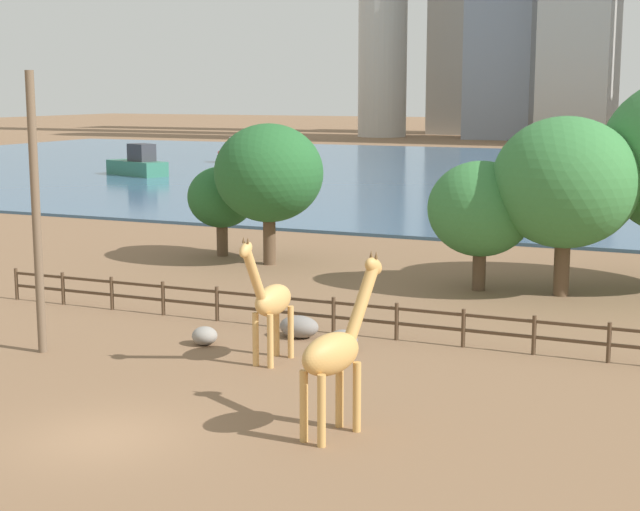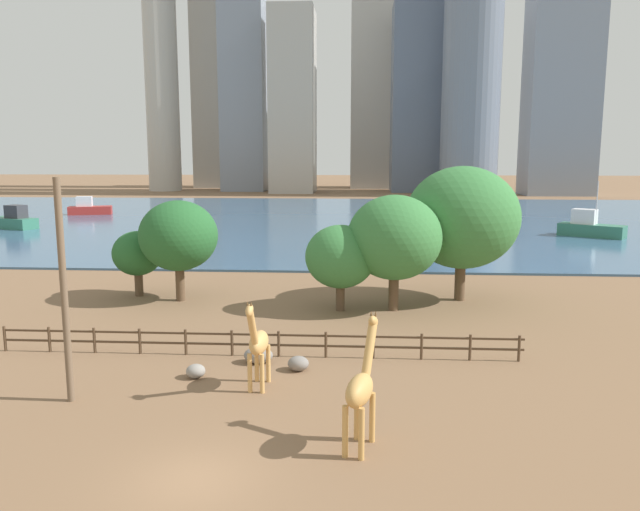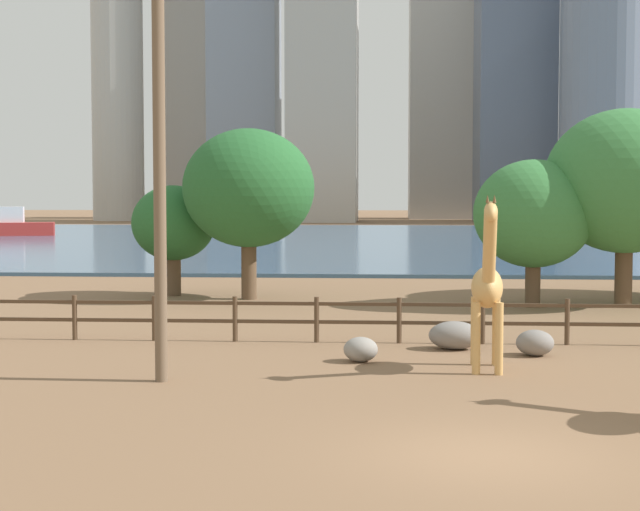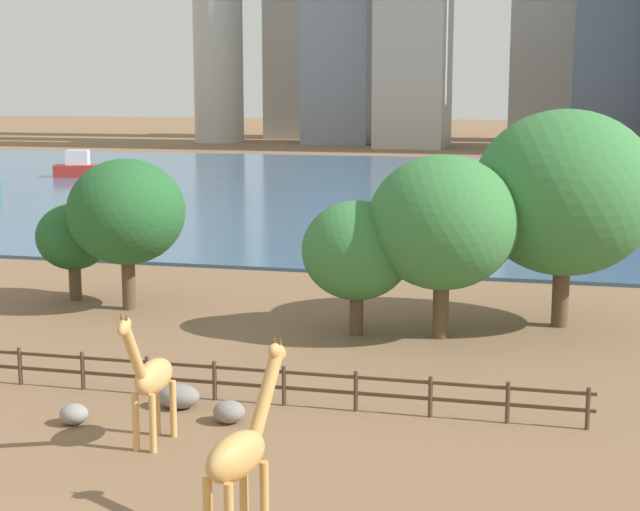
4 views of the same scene
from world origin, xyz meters
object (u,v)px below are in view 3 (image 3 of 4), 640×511
object	(u,v)px
boulder_near_fence	(535,343)
tree_center_broad	(534,214)
giraffe_tall	(487,288)
boulder_small	(361,349)
boat_tug	(18,226)
utility_pole	(160,179)
boulder_by_pole	(455,335)
tree_right_tall	(174,224)
tree_left_small	(625,182)
tree_left_large	(249,189)

from	to	relation	value
boulder_near_fence	tree_center_broad	xyz separation A→B (m)	(1.59, 11.40, 3.16)
giraffe_tall	boulder_small	bearing A→B (deg)	-106.38
boulder_near_fence	boat_tug	world-z (taller)	boat_tug
utility_pole	boulder_near_fence	world-z (taller)	utility_pole
boulder_by_pole	tree_center_broad	world-z (taller)	tree_center_broad
boulder_by_pole	boat_tug	world-z (taller)	boat_tug
utility_pole	boulder_small	xyz separation A→B (m)	(4.40, 2.92, -4.23)
boulder_small	boulder_by_pole	bearing A→B (deg)	41.09
tree_center_broad	tree_right_tall	size ratio (longest dim) A/B	1.20
boulder_near_fence	boat_tug	bearing A→B (deg)	120.11
boulder_near_fence	tree_left_small	distance (m)	13.47
tree_left_small	boat_tug	xyz separation A→B (m)	(-46.22, 59.35, -3.52)
giraffe_tall	boulder_by_pole	size ratio (longest dim) A/B	2.98
tree_center_broad	tree_left_small	size ratio (longest dim) A/B	0.74
tree_left_small	boat_tug	size ratio (longest dim) A/B	1.05
boulder_small	tree_left_small	size ratio (longest dim) A/B	0.12
boulder_small	tree_left_large	world-z (taller)	tree_left_large
tree_left_large	utility_pole	bearing A→B (deg)	-88.29
utility_pole	tree_left_small	world-z (taller)	utility_pole
boulder_by_pole	tree_left_large	distance (m)	15.12
giraffe_tall	tree_left_small	bearing A→B (deg)	158.49
giraffe_tall	boulder_by_pole	xyz separation A→B (m)	(-0.54, 3.26, -1.61)
tree_left_large	giraffe_tall	bearing A→B (deg)	-63.24
giraffe_tall	utility_pole	world-z (taller)	utility_pole
giraffe_tall	tree_center_broad	bearing A→B (deg)	170.67
giraffe_tall	tree_left_small	size ratio (longest dim) A/B	0.56
tree_center_broad	giraffe_tall	bearing A→B (deg)	-102.64
boulder_by_pole	tree_left_small	distance (m)	13.58
boulder_by_pole	giraffe_tall	bearing A→B (deg)	-80.61
boat_tug	tree_left_small	bearing A→B (deg)	-68.00
tree_left_small	boat_tug	distance (m)	75.31
tree_left_large	boulder_by_pole	bearing A→B (deg)	-59.36
utility_pole	tree_right_tall	bearing A→B (deg)	101.61
boulder_near_fence	tree_left_large	xyz separation A→B (m)	(-9.44, 13.45, 4.13)
giraffe_tall	tree_center_broad	distance (m)	14.15
utility_pole	boulder_by_pole	world-z (taller)	utility_pole
boulder_near_fence	boat_tug	distance (m)	82.16
boulder_by_pole	tree_left_small	bearing A→B (deg)	56.90
giraffe_tall	tree_right_tall	distance (m)	20.47
utility_pole	tree_center_broad	distance (m)	18.81
boulder_small	boat_tug	world-z (taller)	boat_tug
boulder_near_fence	tree_left_large	size ratio (longest dim) A/B	0.14
utility_pole	boulder_near_fence	bearing A→B (deg)	25.06
utility_pole	tree_center_broad	xyz separation A→B (m)	(10.51, 15.57, -1.04)
utility_pole	boat_tug	distance (m)	81.94
tree_left_large	tree_left_small	bearing A→B (deg)	-6.86
utility_pole	boat_tug	world-z (taller)	utility_pole
tree_left_large	boulder_small	bearing A→B (deg)	-71.47
tree_center_broad	tree_right_tall	xyz separation A→B (m)	(-14.38, 3.31, -0.48)
boat_tug	boulder_by_pole	bearing A→B (deg)	-76.72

